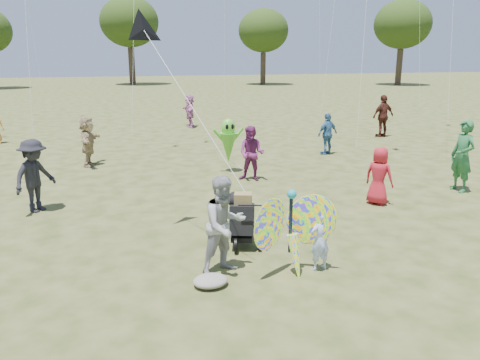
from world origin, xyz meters
name	(u,v)px	position (x,y,z in m)	size (l,w,h in m)	color
ground	(273,254)	(0.00, 0.00, 0.00)	(160.00, 160.00, 0.00)	#51592B
child_girl	(320,240)	(0.53, -0.86, 0.55)	(0.40, 0.26, 1.10)	#B4C7FF
adult_man	(225,225)	(-1.08, -0.45, 0.87)	(0.84, 0.66, 1.73)	#929498
grey_bag	(210,281)	(-1.46, -0.89, 0.09)	(0.58, 0.48, 0.18)	gray
crowd_a	(379,176)	(3.68, 2.14, 0.74)	(0.72, 0.47, 1.47)	#AF1C27
crowd_b	(34,176)	(-4.55, 4.10, 0.89)	(1.15, 0.66, 1.77)	black
crowd_c	(327,134)	(5.34, 8.10, 0.79)	(0.93, 0.39, 1.58)	teal
crowd_d	(88,141)	(-3.35, 8.79, 0.85)	(1.57, 0.50, 1.69)	tan
crowd_e	(252,154)	(1.35, 5.30, 0.83)	(0.80, 0.63, 1.65)	#6F255C
crowd_f	(463,156)	(6.52, 2.48, 1.00)	(0.73, 0.48, 1.99)	#246134
crowd_h	(383,116)	(9.66, 10.93, 0.96)	(1.13, 0.47, 1.93)	#451E17
crowd_j	(190,111)	(1.75, 16.69, 0.85)	(1.58, 0.50, 1.70)	#C671AF
jogging_stroller	(242,215)	(-0.43, 0.66, 0.61)	(0.73, 1.13, 1.09)	black
butterfly_kite	(293,233)	(0.00, -0.87, 0.76)	(1.74, 0.75, 1.72)	red
delta_kite_rig	(145,31)	(-2.02, 1.85, 4.13)	(1.81, 2.55, 3.18)	black
alien_kite	(228,142)	(0.98, 6.54, 0.97)	(1.12, 0.69, 1.74)	#57C42E
tree_line	(153,24)	(3.67, 44.99, 6.86)	(91.78, 33.60, 10.79)	#3A2D21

